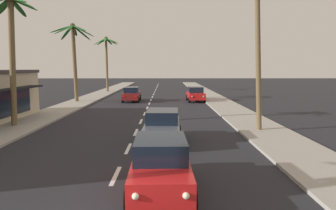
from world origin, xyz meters
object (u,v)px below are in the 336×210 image
Objects in this scene: sedan_third_in_queue at (162,126)px; palm_left_farthest at (106,52)px; sedan_oncoming_far at (132,94)px; palm_left_third at (74,48)px; palm_right_second at (257,12)px; palm_left_second at (12,36)px; sedan_parked_nearest_kerb at (196,94)px; sedan_lead_at_stop_bar at (161,164)px.

palm_left_farthest reaches higher than sedan_third_in_queue.
sedan_oncoming_far is 0.51× the size of palm_left_third.
palm_left_third is (-10.01, 18.96, 5.22)m from sedan_third_in_queue.
palm_left_third is at bearing 133.58° from palm_right_second.
sedan_oncoming_far is at bearing 69.78° from palm_left_second.
palm_left_second is (-13.21, -15.91, 5.03)m from sedan_parked_nearest_kerb.
palm_left_third is (-13.64, -1.09, 5.22)m from sedan_parked_nearest_kerb.
palm_left_third reaches higher than sedan_parked_nearest_kerb.
palm_left_farthest is (0.80, 14.87, 0.35)m from palm_left_third.
palm_left_second is 0.86× the size of palm_right_second.
palm_left_farthest is (0.37, 29.69, 0.55)m from palm_left_second.
palm_left_second reaches higher than sedan_third_in_queue.
sedan_third_in_queue is 0.51× the size of palm_left_farthest.
sedan_third_in_queue is 8.75m from palm_right_second.
sedan_lead_at_stop_bar is 1.00× the size of sedan_parked_nearest_kerb.
palm_right_second is (9.30, -17.29, 6.25)m from sedan_oncoming_far.
sedan_oncoming_far is 1.00× the size of sedan_parked_nearest_kerb.
palm_left_second is at bearing 132.01° from sedan_lead_at_stop_bar.
palm_left_second is 0.96× the size of palm_left_farthest.
sedan_lead_at_stop_bar is 0.45× the size of palm_right_second.
palm_left_farthest is 34.51m from palm_right_second.
sedan_oncoming_far is 0.45× the size of palm_right_second.
palm_right_second reaches higher than palm_left_third.
sedan_third_in_queue and sedan_parked_nearest_kerb have the same top height.
palm_left_farthest is at bearing 86.90° from palm_left_third.
sedan_oncoming_far and sedan_parked_nearest_kerb have the same top height.
palm_left_third is (-10.03, 25.48, 5.22)m from sedan_lead_at_stop_bar.
palm_left_farthest reaches higher than sedan_oncoming_far.
palm_left_farthest is at bearing 132.97° from sedan_parked_nearest_kerb.
palm_right_second is at bearing 58.94° from sedan_lead_at_stop_bar.
sedan_lead_at_stop_bar is 1.00× the size of sedan_third_in_queue.
sedan_lead_at_stop_bar and sedan_parked_nearest_kerb have the same top height.
sedan_parked_nearest_kerb is (7.40, 0.13, 0.00)m from sedan_oncoming_far.
sedan_lead_at_stop_bar is 12.38m from palm_right_second.
palm_right_second reaches higher than palm_left_second.
sedan_third_in_queue is 0.51× the size of palm_left_third.
palm_right_second is at bearing -64.72° from palm_left_farthest.
palm_left_third is at bearing 111.48° from sedan_lead_at_stop_bar.
sedan_oncoming_far is (-3.79, 26.44, 0.00)m from sedan_lead_at_stop_bar.
sedan_lead_at_stop_bar is 26.81m from sedan_parked_nearest_kerb.
palm_left_farthest is 0.89× the size of palm_right_second.
palm_left_third reaches higher than sedan_lead_at_stop_bar.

